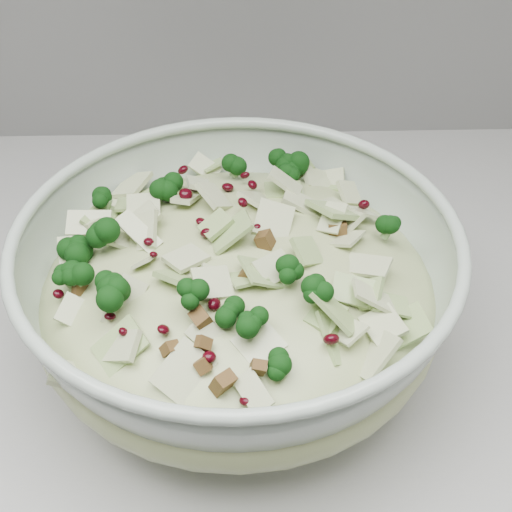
# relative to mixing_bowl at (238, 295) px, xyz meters

# --- Properties ---
(mixing_bowl) EXTENTS (0.42, 0.42, 0.14)m
(mixing_bowl) POSITION_rel_mixing_bowl_xyz_m (0.00, 0.00, 0.00)
(mixing_bowl) COLOR #A8B8A8
(mixing_bowl) RESTS_ON counter
(salad) EXTENTS (0.35, 0.35, 0.14)m
(salad) POSITION_rel_mixing_bowl_xyz_m (-0.00, 0.00, 0.02)
(salad) COLOR #BFC788
(salad) RESTS_ON mixing_bowl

